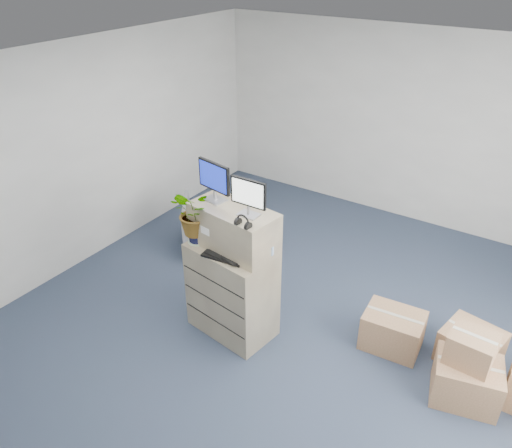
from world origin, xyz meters
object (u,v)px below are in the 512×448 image
(potted_plant, at_px, (196,219))
(keyboard, at_px, (224,256))
(water_bottle, at_px, (240,240))
(office_chair, at_px, (214,222))
(filing_cabinet_lower, at_px, (232,290))
(monitor_left, at_px, (214,179))
(monitor_right, at_px, (248,196))

(potted_plant, bearing_deg, keyboard, -11.95)
(water_bottle, xyz_separation_m, office_chair, (-1.30, 1.19, -0.76))
(filing_cabinet_lower, height_order, office_chair, filing_cabinet_lower)
(keyboard, xyz_separation_m, water_bottle, (0.07, 0.19, 0.12))
(monitor_left, distance_m, office_chair, 1.97)
(monitor_left, distance_m, water_bottle, 0.65)
(keyboard, xyz_separation_m, office_chair, (-1.23, 1.37, -0.64))
(potted_plant, distance_m, office_chair, 1.77)
(keyboard, height_order, water_bottle, water_bottle)
(keyboard, distance_m, potted_plant, 0.49)
(keyboard, bearing_deg, monitor_left, 132.14)
(filing_cabinet_lower, height_order, keyboard, keyboard)
(filing_cabinet_lower, relative_size, monitor_left, 2.50)
(keyboard, relative_size, office_chair, 0.53)
(potted_plant, xyz_separation_m, office_chair, (-0.82, 1.29, -0.90))
(filing_cabinet_lower, height_order, monitor_left, monitor_left)
(filing_cabinet_lower, xyz_separation_m, office_chair, (-1.20, 1.22, -0.11))
(water_bottle, bearing_deg, filing_cabinet_lower, -163.76)
(office_chair, bearing_deg, water_bottle, 100.95)
(monitor_left, distance_m, potted_plant, 0.45)
(monitor_left, xyz_separation_m, keyboard, (0.28, -0.25, -0.67))
(keyboard, distance_m, office_chair, 1.95)
(monitor_left, height_order, office_chair, monitor_left)
(monitor_left, distance_m, monitor_right, 0.46)
(filing_cabinet_lower, distance_m, monitor_left, 1.23)
(filing_cabinet_lower, relative_size, potted_plant, 1.71)
(filing_cabinet_lower, distance_m, keyboard, 0.55)
(filing_cabinet_lower, bearing_deg, office_chair, 142.33)
(monitor_right, bearing_deg, filing_cabinet_lower, -174.95)
(potted_plant, relative_size, office_chair, 0.74)
(water_bottle, bearing_deg, office_chair, 137.56)
(monitor_left, relative_size, keyboard, 0.95)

